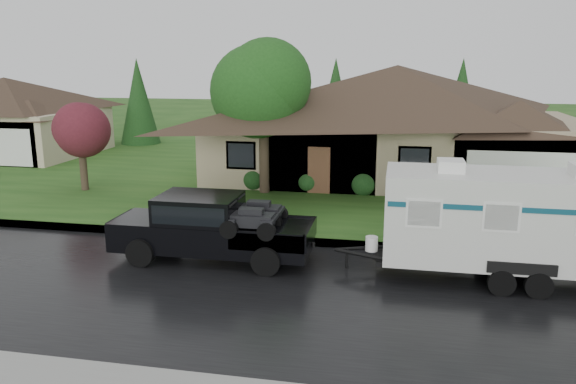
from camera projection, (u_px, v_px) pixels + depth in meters
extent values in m
plane|color=#214B17|center=(318.00, 269.00, 16.48)|extent=(140.00, 140.00, 0.00)
cube|color=black|center=(307.00, 296.00, 14.56)|extent=(140.00, 8.00, 0.01)
cube|color=gray|center=(327.00, 243.00, 18.61)|extent=(140.00, 0.50, 0.15)
cube|color=#214B17|center=(356.00, 171.00, 30.79)|extent=(140.00, 26.00, 0.15)
cube|color=tan|center=(394.00, 146.00, 29.10)|extent=(18.00, 10.00, 3.00)
pyramid|color=#39271F|center=(398.00, 65.00, 28.16)|extent=(19.44, 10.80, 2.60)
cube|color=tan|center=(515.00, 162.00, 25.25)|extent=(5.76, 4.00, 2.70)
cube|color=#C1B48F|center=(10.00, 132.00, 35.52)|extent=(10.00, 8.00, 2.80)
pyramid|color=#39271F|center=(4.00, 77.00, 34.74)|extent=(10.80, 8.64, 2.00)
cube|color=#C1B48F|center=(33.00, 140.00, 33.08)|extent=(3.20, 4.00, 2.52)
cylinder|color=#382B1E|center=(264.00, 160.00, 25.13)|extent=(0.44, 0.44, 2.96)
sphere|color=#235B1D|center=(263.00, 86.00, 24.38)|extent=(4.09, 4.09, 4.09)
cylinder|color=#382B1E|center=(84.00, 170.00, 25.72)|extent=(0.33, 0.33, 1.82)
sphere|color=maroon|center=(80.00, 127.00, 25.26)|extent=(2.51, 2.51, 2.51)
sphere|color=#143814|center=(254.00, 178.00, 26.01)|extent=(1.00, 1.00, 1.00)
sphere|color=#143814|center=(308.00, 180.00, 25.54)|extent=(1.00, 1.00, 1.00)
sphere|color=#143814|center=(364.00, 183.00, 25.07)|extent=(1.00, 1.00, 1.00)
sphere|color=#143814|center=(421.00, 185.00, 24.60)|extent=(1.00, 1.00, 1.00)
sphere|color=#143814|center=(481.00, 187.00, 24.13)|extent=(1.00, 1.00, 1.00)
sphere|color=#143814|center=(544.00, 190.00, 23.66)|extent=(1.00, 1.00, 1.00)
cube|color=black|center=(213.00, 235.00, 17.15)|extent=(6.04, 2.01, 0.87)
cube|color=black|center=(145.00, 222.00, 17.50)|extent=(1.61, 1.96, 0.35)
cube|color=black|center=(199.00, 210.00, 17.05)|extent=(2.42, 1.89, 0.91)
cube|color=black|center=(199.00, 208.00, 17.04)|extent=(2.21, 1.93, 0.55)
cube|color=black|center=(274.00, 232.00, 16.75)|extent=(2.21, 1.91, 0.06)
cylinder|color=black|center=(141.00, 252.00, 16.65)|extent=(0.85, 0.32, 0.85)
cylinder|color=black|center=(167.00, 233.00, 18.53)|extent=(0.85, 0.32, 0.85)
cylinder|color=black|center=(266.00, 261.00, 15.93)|extent=(0.85, 0.32, 0.85)
cylinder|color=black|center=(280.00, 240.00, 17.82)|extent=(0.85, 0.32, 0.85)
cube|color=silver|center=(516.00, 218.00, 15.29)|extent=(7.05, 2.42, 2.47)
cube|color=black|center=(511.00, 266.00, 15.61)|extent=(7.45, 1.21, 0.14)
cube|color=#0C4254|center=(518.00, 199.00, 15.17)|extent=(6.91, 2.44, 0.14)
cube|color=white|center=(451.00, 166.00, 15.31)|extent=(0.70, 0.81, 0.32)
cylinder|color=black|center=(501.00, 283.00, 14.57)|extent=(0.70, 0.24, 0.70)
cylinder|color=black|center=(488.00, 253.00, 16.84)|extent=(0.70, 0.24, 0.70)
cylinder|color=black|center=(539.00, 285.00, 14.40)|extent=(0.70, 0.24, 0.70)
cylinder|color=black|center=(520.00, 255.00, 16.67)|extent=(0.70, 0.24, 0.70)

